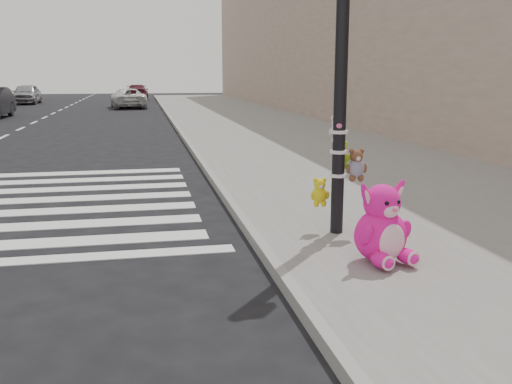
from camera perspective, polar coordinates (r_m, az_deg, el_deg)
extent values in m
plane|color=black|center=(5.42, -12.54, -11.95)|extent=(120.00, 120.00, 0.00)
cube|color=slate|center=(15.87, 6.42, 4.16)|extent=(7.00, 80.00, 0.14)
cube|color=gray|center=(15.18, -6.12, 3.82)|extent=(0.12, 80.00, 0.15)
cube|color=tan|center=(27.17, 11.53, 17.57)|extent=(5.00, 60.00, 10.00)
cylinder|color=black|center=(7.19, 8.49, 11.53)|extent=(0.16, 0.16, 4.00)
cylinder|color=white|center=(7.30, 8.20, 1.68)|extent=(0.22, 0.22, 0.04)
cylinder|color=white|center=(7.26, 8.27, 4.01)|extent=(0.22, 0.22, 0.04)
cylinder|color=white|center=(7.23, 8.32, 5.98)|extent=(0.22, 0.22, 0.04)
ellipsoid|color=#FF1599|center=(6.12, 12.48, -6.92)|extent=(0.26, 0.34, 0.17)
ellipsoid|color=#FF1599|center=(6.32, 14.85, -6.44)|extent=(0.26, 0.34, 0.17)
ellipsoid|color=#FF1599|center=(6.34, 12.33, -4.26)|extent=(0.68, 0.62, 0.58)
ellipsoid|color=#F9BFD1|center=(6.20, 13.45, -4.87)|extent=(0.34, 0.19, 0.38)
sphere|color=#FF1599|center=(6.26, 12.48, -1.05)|extent=(0.49, 0.49, 0.40)
ellipsoid|color=#FF1599|center=(6.15, 11.05, -0.69)|extent=(0.29, 0.15, 0.40)
ellipsoid|color=#FF1599|center=(6.37, 13.70, -0.38)|extent=(0.29, 0.15, 0.40)
imported|color=silver|center=(37.39, -12.67, 9.13)|extent=(2.41, 4.56, 1.22)
imported|color=maroon|center=(48.15, -11.80, 9.72)|extent=(1.83, 4.38, 1.26)
imported|color=#A2A2A6|center=(44.54, -21.98, 9.09)|extent=(1.71, 4.19, 1.42)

